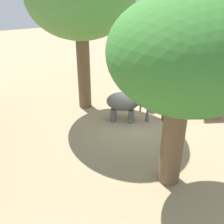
# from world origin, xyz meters

# --- Properties ---
(ground_plane) EXTENTS (60.00, 60.00, 0.00)m
(ground_plane) POSITION_xyz_m (0.00, 0.00, 0.00)
(ground_plane) COLOR tan
(elephant) EXTENTS (2.11, 2.41, 1.73)m
(elephant) POSITION_xyz_m (0.41, 0.25, 1.10)
(elephant) COLOR slate
(elephant) RESTS_ON ground_plane
(person_handler) EXTENTS (0.48, 0.32, 1.62)m
(person_handler) POSITION_xyz_m (-0.38, -1.70, 0.95)
(person_handler) COLOR #3F3833
(person_handler) RESTS_ON ground_plane
(shade_tree_main) EXTENTS (5.59, 5.12, 7.37)m
(shade_tree_main) POSITION_xyz_m (-4.85, 0.83, 5.30)
(shade_tree_main) COLOR brown
(shade_tree_main) RESTS_ON ground_plane
(wooden_bench) EXTENTS (1.32, 1.22, 0.88)m
(wooden_bench) POSITION_xyz_m (4.91, -3.43, 0.47)
(wooden_bench) COLOR #9E7A51
(wooden_bench) RESTS_ON ground_plane
(picnic_table_near) EXTENTS (1.88, 1.89, 0.78)m
(picnic_table_near) POSITION_xyz_m (-0.95, -4.58, 0.59)
(picnic_table_near) COLOR brown
(picnic_table_near) RESTS_ON ground_plane
(feed_bucket) EXTENTS (0.36, 0.36, 0.32)m
(feed_bucket) POSITION_xyz_m (0.82, -1.55, 0.16)
(feed_bucket) COLOR gray
(feed_bucket) RESTS_ON ground_plane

